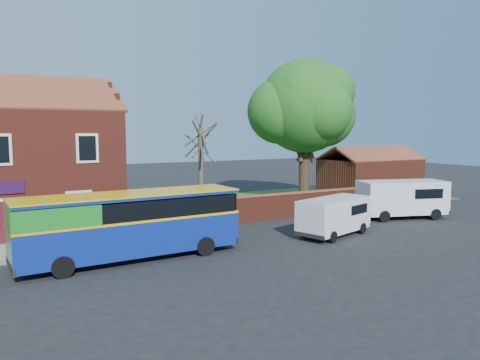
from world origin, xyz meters
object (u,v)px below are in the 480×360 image
bus (123,223)px  van_near (334,215)px  van_far (402,197)px  large_tree (304,110)px

bus → van_near: (10.95, -0.58, -0.53)m
bus → van_far: bearing=0.9°
van_near → van_far: van_far is taller
van_far → van_near: bearing=-147.7°
bus → van_near: bearing=-5.9°
van_near → large_tree: (5.56, 10.18, 5.99)m
van_far → large_tree: size_ratio=0.53×
van_near → van_far: 7.23m
bus → large_tree: 19.86m
bus → van_near: 10.98m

